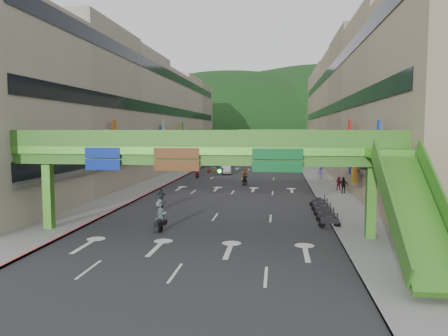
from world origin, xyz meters
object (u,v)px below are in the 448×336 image
Objects in this scene: scooter_rider_near at (161,218)px; car_yellow at (272,159)px; car_silver at (226,169)px; pedestrian_red at (339,185)px; scooter_rider_mid at (245,176)px; overpass_near at (215,159)px.

car_yellow is (6.93, 65.68, -0.20)m from scooter_rider_near.
pedestrian_red is at bearing -58.38° from car_silver.
scooter_rider_mid reaches higher than car_yellow.
car_silver is at bearing 90.13° from scooter_rider_near.
scooter_rider_mid reaches higher than scooter_rider_near.
pedestrian_red is (15.31, -17.82, 0.02)m from car_silver.
car_silver is at bearing 106.93° from scooter_rider_mid.
car_silver is 1.07× the size of car_yellow.
car_silver is 23.50m from pedestrian_red.
pedestrian_red is (11.22, -4.38, -0.38)m from scooter_rider_mid.
scooter_rider_mid is at bearing 81.30° from scooter_rider_near.
scooter_rider_near is 26.57m from pedestrian_red.
pedestrian_red is at bearing -21.35° from scooter_rider_mid.
car_yellow is (2.89, 67.01, -4.49)m from overpass_near.
overpass_near is at bearing -93.28° from car_silver.
car_yellow is at bearing 87.53° from overpass_near.
pedestrian_red is (8.29, -43.90, 0.04)m from car_yellow.
overpass_near reaches higher than car_silver.
scooter_rider_near reaches higher than pedestrian_red.
scooter_rider_near reaches higher than car_silver.
car_yellow is at bearing 83.98° from scooter_rider_near.
overpass_near reaches higher than car_yellow.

